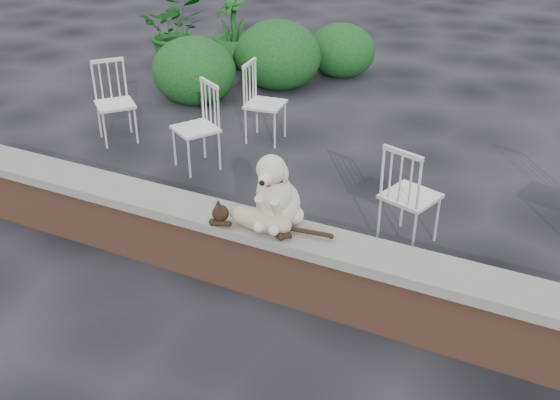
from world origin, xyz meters
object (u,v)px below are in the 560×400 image
at_px(chair_e, 265,103).
at_px(potted_plant_b, 233,30).
at_px(cat, 260,219).
at_px(chair_b, 195,127).
at_px(potted_plant_a, 176,31).
at_px(dog, 278,186).
at_px(chair_c, 411,194).
at_px(chair_a, 115,103).

height_order(chair_e, potted_plant_b, potted_plant_b).
bearing_deg(cat, chair_b, 130.29).
bearing_deg(cat, potted_plant_b, 117.52).
relative_size(chair_b, potted_plant_a, 0.82).
height_order(dog, chair_c, dog).
bearing_deg(chair_c, potted_plant_b, -26.68).
bearing_deg(potted_plant_a, potted_plant_b, 25.68).
xyz_separation_m(chair_b, chair_a, (-1.25, 0.21, 0.00)).
bearing_deg(cat, chair_e, 112.36).
height_order(cat, chair_e, chair_e).
height_order(chair_b, chair_c, same).
xyz_separation_m(cat, potted_plant_a, (-3.96, 4.68, -0.10)).
bearing_deg(potted_plant_b, chair_c, -44.06).
xyz_separation_m(chair_c, chair_e, (-2.15, 1.44, 0.00)).
bearing_deg(chair_a, potted_plant_b, 44.21).
height_order(dog, potted_plant_b, dog).
relative_size(chair_c, chair_e, 1.00).
relative_size(chair_b, chair_c, 1.00).
bearing_deg(potted_plant_a, dog, -48.28).
distance_m(chair_c, chair_e, 2.59).
distance_m(chair_c, chair_a, 3.78).
xyz_separation_m(dog, cat, (-0.08, -0.15, -0.22)).
xyz_separation_m(cat, chair_b, (-1.67, 1.70, -0.20)).
distance_m(cat, chair_b, 2.39).
xyz_separation_m(cat, chair_a, (-2.92, 1.91, -0.20)).
height_order(chair_e, potted_plant_a, potted_plant_a).
bearing_deg(potted_plant_b, chair_a, -85.80).
bearing_deg(chair_a, potted_plant_a, 60.58).
bearing_deg(dog, potted_plant_b, 118.95).
height_order(chair_c, potted_plant_a, potted_plant_a).
bearing_deg(chair_c, chair_a, 7.24).
bearing_deg(chair_e, chair_c, -130.70).
height_order(dog, cat, dog).
bearing_deg(chair_a, chair_c, -60.13).
distance_m(potted_plant_a, potted_plant_b, 0.90).
relative_size(chair_b, chair_e, 1.00).
bearing_deg(cat, chair_c, 52.80).
height_order(dog, chair_b, dog).
bearing_deg(chair_e, potted_plant_b, 30.19).
relative_size(dog, chair_a, 0.67).
relative_size(cat, chair_c, 1.18).
bearing_deg(potted_plant_b, potted_plant_a, -154.32).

